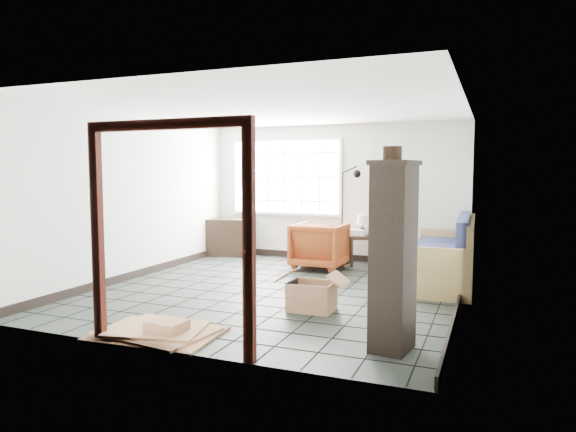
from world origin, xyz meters
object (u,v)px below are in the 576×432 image
at_px(armchair, 320,243).
at_px(tall_shelf, 393,255).
at_px(futon_sofa, 447,259).
at_px(side_table, 362,240).

relative_size(armchair, tall_shelf, 0.49).
xyz_separation_m(armchair, tall_shelf, (1.96, -3.69, 0.48)).
xyz_separation_m(futon_sofa, armchair, (-2.20, 0.45, 0.07)).
bearing_deg(tall_shelf, futon_sofa, 93.94).
bearing_deg(side_table, armchair, -134.20).
distance_m(futon_sofa, tall_shelf, 3.29).
height_order(futon_sofa, tall_shelf, tall_shelf).
distance_m(armchair, tall_shelf, 4.20).
relative_size(futon_sofa, armchair, 2.66).
bearing_deg(side_table, futon_sofa, -33.74).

